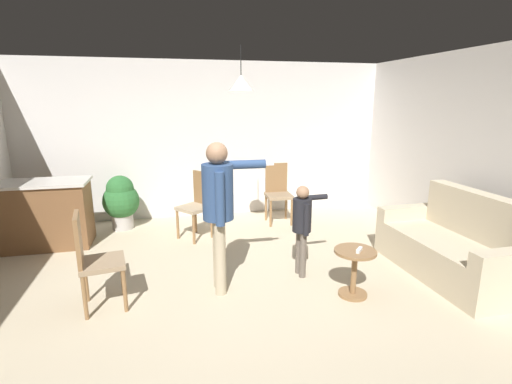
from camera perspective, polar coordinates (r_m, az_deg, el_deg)
ground at (r=4.14m, az=-1.83°, el=-16.01°), size 7.68×7.68×0.00m
wall_back at (r=6.79m, az=-7.25°, el=7.73°), size 6.40×0.10×2.70m
couch_floral at (r=5.13m, az=27.51°, el=-7.46°), size 0.88×1.81×1.00m
kitchen_counter at (r=6.13m, az=-29.31°, el=-2.94°), size 1.26×0.66×0.95m
side_table_by_couch at (r=4.21m, az=14.59°, el=-10.89°), size 0.44×0.44×0.52m
person_adult at (r=3.98m, az=-5.55°, el=-1.42°), size 0.81×0.47×1.64m
person_child at (r=4.45m, az=7.05°, el=-4.30°), size 0.57×0.34×1.10m
dining_chair_by_counter at (r=6.43m, az=3.30°, el=0.20°), size 0.43×0.43×1.00m
dining_chair_near_wall at (r=5.76m, az=-8.78°, el=-1.55°), size 0.59×0.59×1.00m
dining_chair_centre_back at (r=4.09m, az=-23.27°, el=-9.05°), size 0.48×0.48×1.00m
potted_plant_corner at (r=6.46m, az=-19.68°, el=-1.10°), size 0.57×0.57×0.88m
spare_remote_on_table at (r=4.10m, az=15.29°, el=-8.42°), size 0.11×0.12×0.04m
ceiling_light_pendant at (r=4.89m, az=-2.26°, el=16.08°), size 0.32×0.32×0.55m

